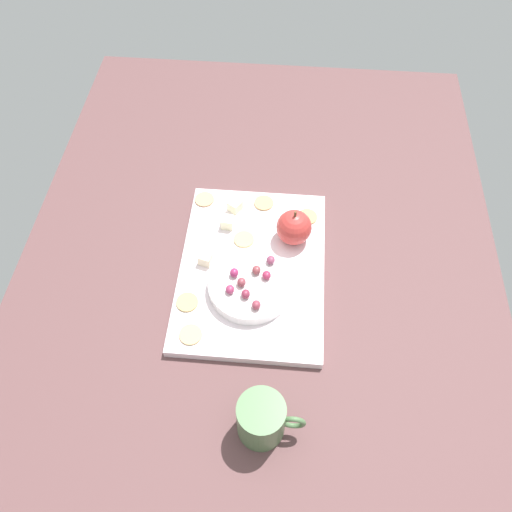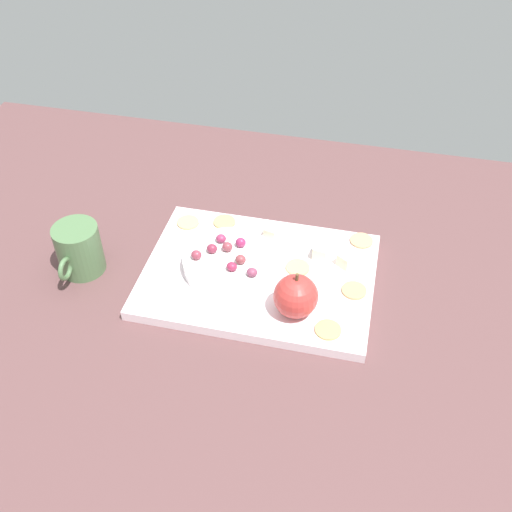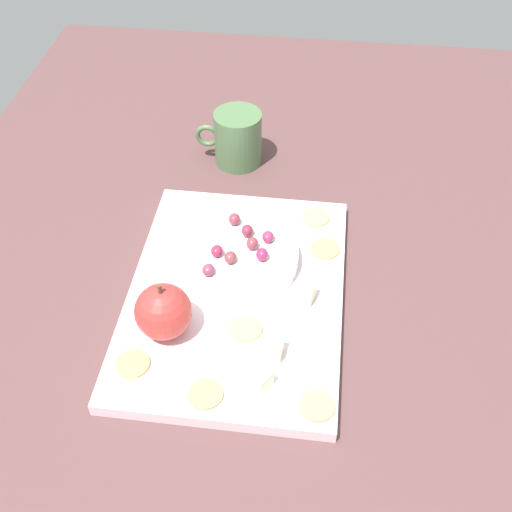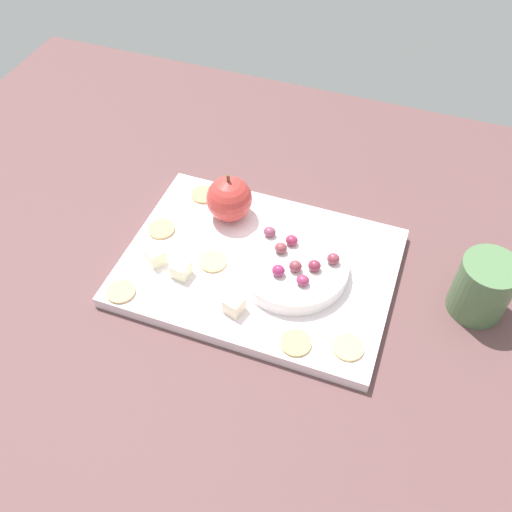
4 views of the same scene
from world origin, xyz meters
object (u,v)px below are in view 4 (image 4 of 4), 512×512
Objects in this scene: apple_whole at (229,199)px; grape_5 at (333,259)px; cheese_cube_1 at (156,256)px; cracker_0 at (162,227)px; cracker_3 at (348,347)px; grape_3 at (303,280)px; grape_0 at (314,266)px; cheese_cube_2 at (234,305)px; grape_6 at (292,240)px; cracker_4 at (204,195)px; grape_7 at (270,232)px; cracker_2 at (296,343)px; cracker_5 at (121,292)px; platter at (259,267)px; cup at (483,287)px; cracker_1 at (213,262)px; serving_dish at (293,266)px; grape_4 at (275,270)px; cheese_cube_0 at (181,269)px; grape_2 at (280,250)px; grape_1 at (295,266)px.

apple_whole is 18.72cm from grape_5.
cheese_cube_1 is 0.59× the size of cracker_0.
cracker_3 is 10.61cm from grape_3.
cracker_0 is at bearing -71.42° from cheese_cube_1.
grape_5 is at bearing -135.21° from grape_0.
cheese_cube_2 is 12.84cm from grape_6.
grape_0 is 5.54cm from grape_6.
grape_3 reaches higher than cheese_cube_2.
grape_7 is at bearing 153.31° from cracker_4.
grape_5 is at bearing -95.49° from cracker_2.
grape_0 is (-24.24, -11.10, 2.99)cm from cracker_5.
cup reaches higher than platter.
serving_dish is at bearing -168.58° from cracker_1.
cheese_cube_1 is at bearing 5.99° from grape_4.
cheese_cube_1 is at bearing 108.58° from cracker_0.
cracker_1 is 2.28× the size of grape_4.
cracker_3 is 2.28× the size of grape_0.
cracker_5 is 25.03cm from grape_3.
apple_whole is at bearing -30.78° from serving_dish.
cheese_cube_1 is at bearing 62.29° from apple_whole.
apple_whole reaches higher than cheese_cube_0.
grape_2 is (-12.39, -6.54, 1.98)cm from cheese_cube_0.
cheese_cube_1 is at bearing -15.54° from cracker_2.
grape_5 is (-2.86, -5.00, 0.08)cm from grape_3.
grape_7 is (5.41, -4.96, -0.11)cm from grape_1.
grape_4 is at bearing -121.61° from cheese_cube_2.
cheese_cube_0 is at bearing 47.64° from cracker_1.
serving_dish is 4.03cm from grape_4.
grape_1 is at bearing 113.53° from grape_6.
cracker_0 is (21.16, -1.38, -0.99)cm from serving_dish.
cheese_cube_1 is 45.12cm from cup.
cracker_3 is at bearing -165.71° from cracker_2.
cheese_cube_0 is 16.04cm from grape_1.
grape_6 is at bearing -152.62° from cracker_1.
cracker_5 is 2.28× the size of grape_5.
grape_6 is (-13.37, -8.83, 1.94)cm from cheese_cube_0.
cheese_cube_2 is (-7.20, 16.56, -2.30)cm from apple_whole.
serving_dish is at bearing 112.89° from grape_6.
grape_4 is at bearing 61.42° from serving_dish.
grape_7 is at bearing -44.36° from grape_3.
cheese_cube_0 is 1.00× the size of cheese_cube_2.
cracker_0 is 46.44cm from cup.
grape_0 and grape_2 have the same top height.
grape_4 is at bearing 135.97° from apple_whole.
cheese_cube_0 and cheese_cube_1 have the same top height.
grape_4 is at bearing 33.29° from grape_1.
cheese_cube_2 is 9.90cm from grape_1.
grape_5 is at bearing -146.05° from grape_4.
grape_0 is (-15.67, 8.00, -0.30)cm from apple_whole.
apple_whole is at bearing -144.61° from cracker_0.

